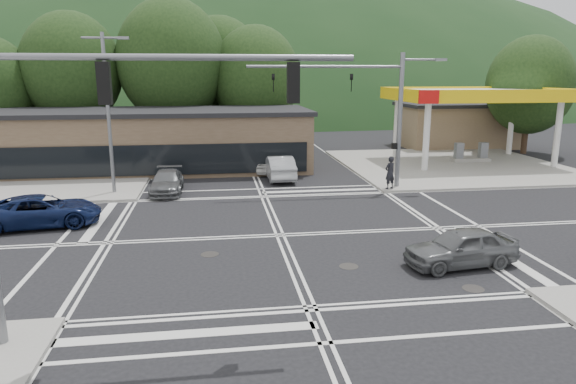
{
  "coord_description": "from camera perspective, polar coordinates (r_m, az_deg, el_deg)",
  "views": [
    {
      "loc": [
        -2.68,
        -21.0,
        6.83
      ],
      "look_at": [
        0.66,
        2.17,
        1.4
      ],
      "focal_mm": 32.0,
      "sensor_mm": 36.0,
      "label": 1
    }
  ],
  "objects": [
    {
      "name": "sidewalk_nw",
      "position": [
        38.64,
        -26.66,
        1.59
      ],
      "size": [
        16.0,
        16.0,
        0.15
      ],
      "primitive_type": "cube",
      "color": "gray",
      "rests_on": "ground"
    },
    {
      "name": "streetlight_nw",
      "position": [
        30.6,
        -19.29,
        9.0
      ],
      "size": [
        2.5,
        0.25,
        9.0
      ],
      "color": "slate",
      "rests_on": "ground"
    },
    {
      "name": "signal_mast_ne",
      "position": [
        30.79,
        10.17,
        9.59
      ],
      "size": [
        11.65,
        0.3,
        8.0
      ],
      "color": "slate",
      "rests_on": "ground"
    },
    {
      "name": "hill_north",
      "position": [
        111.24,
        -6.9,
        9.45
      ],
      "size": [
        252.0,
        126.0,
        140.0
      ],
      "primitive_type": "ellipsoid",
      "color": "#1A3618",
      "rests_on": "ground"
    },
    {
      "name": "convenience_store",
      "position": [
        51.52,
        18.09,
        6.93
      ],
      "size": [
        10.0,
        6.0,
        3.8
      ],
      "primitive_type": "cube",
      "color": "#846B4F",
      "rests_on": "ground"
    },
    {
      "name": "commercial_row",
      "position": [
        38.67,
        -16.12,
        5.37
      ],
      "size": [
        24.0,
        8.0,
        4.0
      ],
      "primitive_type": "cube",
      "color": "brown",
      "rests_on": "ground"
    },
    {
      "name": "signal_mast_sw",
      "position": [
        13.43,
        -24.25,
        4.59
      ],
      "size": [
        9.14,
        0.28,
        8.0
      ],
      "color": "slate",
      "rests_on": "ground"
    },
    {
      "name": "car_northbound",
      "position": [
        30.76,
        -13.3,
        1.1
      ],
      "size": [
        1.83,
        4.44,
        1.29
      ],
      "primitive_type": "imported",
      "rotation": [
        0.0,
        0.0,
        -0.01
      ],
      "color": "#555759",
      "rests_on": "ground"
    },
    {
      "name": "tree_n_a",
      "position": [
        46.4,
        -22.89,
        12.45
      ],
      "size": [
        8.0,
        8.0,
        11.75
      ],
      "color": "#382619",
      "rests_on": "ground"
    },
    {
      "name": "car_grey_center",
      "position": [
        19.63,
        18.67,
        -5.85
      ],
      "size": [
        4.29,
        2.15,
        1.4
      ],
      "primitive_type": "imported",
      "rotation": [
        0.0,
        0.0,
        -1.45
      ],
      "color": "#56585B",
      "rests_on": "ground"
    },
    {
      "name": "car_queue_a",
      "position": [
        33.82,
        -0.98,
        2.76
      ],
      "size": [
        1.71,
        4.77,
        1.57
      ],
      "primitive_type": "imported",
      "rotation": [
        0.0,
        0.0,
        3.15
      ],
      "color": "#989B9E",
      "rests_on": "ground"
    },
    {
      "name": "car_queue_b",
      "position": [
        36.02,
        -2.22,
        3.19
      ],
      "size": [
        2.17,
        4.08,
        1.32
      ],
      "primitive_type": "imported",
      "rotation": [
        0.0,
        0.0,
        2.98
      ],
      "color": "silver",
      "rests_on": "ground"
    },
    {
      "name": "car_blue_west",
      "position": [
        25.92,
        -25.73,
        -1.91
      ],
      "size": [
        5.48,
        3.17,
        1.44
      ],
      "primitive_type": "imported",
      "rotation": [
        0.0,
        0.0,
        1.73
      ],
      "color": "#0E193F",
      "rests_on": "ground"
    },
    {
      "name": "ground",
      "position": [
        22.24,
        -0.89,
        -4.83
      ],
      "size": [
        120.0,
        120.0,
        0.0
      ],
      "primitive_type": "plane",
      "color": "black",
      "rests_on": "ground"
    },
    {
      "name": "pedestrian",
      "position": [
        30.79,
        11.26,
        2.13
      ],
      "size": [
        0.84,
        0.72,
        1.95
      ],
      "primitive_type": "imported",
      "rotation": [
        0.0,
        0.0,
        3.58
      ],
      "color": "black",
      "rests_on": "sidewalk_ne"
    },
    {
      "name": "tree_n_c",
      "position": [
        45.15,
        -3.62,
        12.6
      ],
      "size": [
        7.6,
        7.6,
        10.87
      ],
      "color": "#382619",
      "rests_on": "ground"
    },
    {
      "name": "tree_ne",
      "position": [
        48.92,
        25.31,
        10.68
      ],
      "size": [
        7.2,
        7.2,
        9.99
      ],
      "color": "#382619",
      "rests_on": "ground"
    },
    {
      "name": "tree_n_b",
      "position": [
        45.13,
        -12.81,
        13.97
      ],
      "size": [
        9.0,
        9.0,
        12.98
      ],
      "color": "#382619",
      "rests_on": "ground"
    },
    {
      "name": "sidewalk_ne",
      "position": [
        40.67,
        17.72,
        2.88
      ],
      "size": [
        16.0,
        16.0,
        0.15
      ],
      "primitive_type": "cube",
      "color": "gray",
      "rests_on": "ground"
    },
    {
      "name": "tree_n_e",
      "position": [
        49.0,
        -7.62,
        13.31
      ],
      "size": [
        8.4,
        8.4,
        11.98
      ],
      "color": "#382619",
      "rests_on": "ground"
    },
    {
      "name": "gas_station_canopy",
      "position": [
        41.93,
        20.09,
        9.84
      ],
      "size": [
        12.32,
        8.34,
        5.75
      ],
      "color": "silver",
      "rests_on": "ground"
    }
  ]
}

